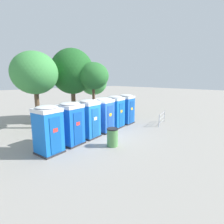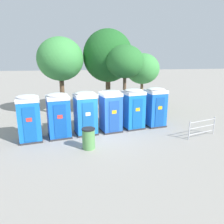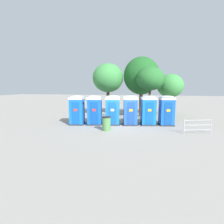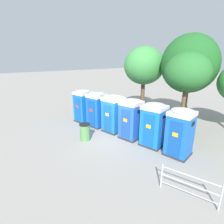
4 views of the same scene
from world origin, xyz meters
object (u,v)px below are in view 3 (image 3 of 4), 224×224
portapotty_3 (130,110)px  street_tree_3 (170,86)px  portapotty_0 (77,110)px  portapotty_5 (167,110)px  trash_can (106,124)px  street_tree_0 (141,76)px  portapotty_4 (148,110)px  event_barrier (198,126)px  street_tree_1 (150,79)px  street_tree_2 (108,78)px  portapotty_2 (112,110)px  portapotty_1 (95,110)px

portapotty_3 → street_tree_3: street_tree_3 is taller
portapotty_3 → portapotty_0: bearing=-169.1°
portapotty_5 → trash_can: (-4.53, -3.03, -0.75)m
street_tree_0 → trash_can: size_ratio=6.20×
portapotty_0 → portapotty_4: same height
street_tree_0 → event_barrier: street_tree_0 is taller
portapotty_5 → event_barrier: portapotty_5 is taller
portapotty_3 → trash_can: size_ratio=2.40×
street_tree_1 → street_tree_2: 4.78m
portapotty_5 → event_barrier: size_ratio=1.29×
portapotty_0 → street_tree_1: 7.84m
portapotty_4 → street_tree_1: (0.04, 2.82, 2.79)m
portapotty_3 → street_tree_2: (-3.09, 4.32, 2.97)m
event_barrier → street_tree_3: bearing=99.0°
portapotty_2 → street_tree_3: street_tree_3 is taller
street_tree_0 → portapotty_3: bearing=-96.4°
portapotty_1 → portapotty_4: bearing=11.2°
portapotty_4 → event_barrier: size_ratio=1.29×
street_tree_0 → event_barrier: 9.05m
trash_can → street_tree_1: bearing=61.6°
portapotty_1 → portapotty_2: (1.51, 0.32, -0.00)m
street_tree_2 → portapotty_2: bearing=-71.1°
event_barrier → portapotty_1: bearing=171.0°
portapotty_3 → trash_can: (-1.49, -2.46, -0.75)m
portapotty_1 → portapotty_4: 4.64m
portapotty_0 → street_tree_3: street_tree_3 is taller
portapotty_2 → portapotty_0: bearing=-167.9°
portapotty_3 → street_tree_0: size_ratio=0.39×
portapotty_4 → street_tree_0: (-0.94, 4.67, 3.20)m
portapotty_1 → portapotty_2: size_ratio=1.00×
portapotty_0 → portapotty_2: size_ratio=1.00×
portapotty_2 → portapotty_5: 4.64m
street_tree_0 → street_tree_1: size_ratio=1.24×
portapotty_5 → street_tree_0: (-2.47, 4.45, 3.20)m
trash_can → street_tree_0: bearing=74.6°
portapotty_1 → portapotty_5: (6.08, 1.12, 0.00)m
portapotty_5 → street_tree_3: bearing=82.6°
portapotty_1 → street_tree_1: size_ratio=0.48×
street_tree_2 → street_tree_1: bearing=-13.9°
portapotty_5 → street_tree_0: size_ratio=0.39×
street_tree_0 → trash_can: street_tree_0 is taller
street_tree_1 → trash_can: 7.31m
portapotty_4 → street_tree_0: 5.74m
street_tree_0 → street_tree_3: size_ratio=1.38×
portapotty_1 → trash_can: portapotty_1 is taller
portapotty_2 → portapotty_4: 3.09m
portapotty_3 → street_tree_0: bearing=83.6°
portapotty_3 → street_tree_1: bearing=63.9°
portapotty_3 → portapotty_2: bearing=-171.5°
portapotty_1 → street_tree_0: street_tree_0 is taller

